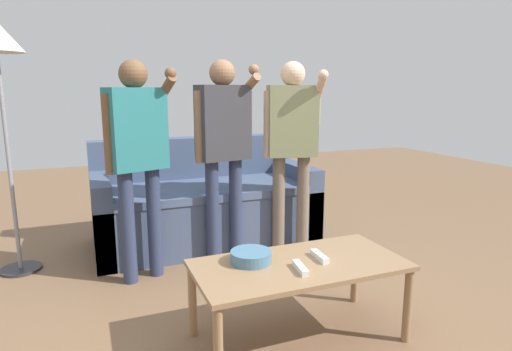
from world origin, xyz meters
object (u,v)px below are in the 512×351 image
(couch, at_px, (204,205))
(game_remote_wand_near, at_px, (319,256))
(game_remote_nunchuk, at_px, (253,262))
(player_left, at_px, (137,146))
(coffee_table, at_px, (299,272))
(snack_bowl, at_px, (251,257))
(game_remote_wand_far, at_px, (300,268))
(player_right, at_px, (292,135))
(player_center, at_px, (223,138))

(couch, height_order, game_remote_wand_near, couch)
(game_remote_nunchuk, height_order, player_left, player_left)
(coffee_table, height_order, player_left, player_left)
(snack_bowl, bearing_deg, game_remote_nunchuk, -96.09)
(coffee_table, distance_m, game_remote_nunchuk, 0.25)
(player_left, xyz_separation_m, game_remote_wand_far, (0.62, -1.15, -0.50))
(coffee_table, distance_m, snack_bowl, 0.26)
(game_remote_nunchuk, height_order, player_right, player_right)
(couch, height_order, game_remote_wand_far, couch)
(couch, distance_m, coffee_table, 1.68)
(game_remote_nunchuk, xyz_separation_m, player_right, (0.75, 1.09, 0.50))
(couch, height_order, game_remote_nunchuk, couch)
(player_right, xyz_separation_m, game_remote_wand_near, (-0.40, -1.13, -0.51))
(snack_bowl, xyz_separation_m, player_center, (0.20, 1.07, 0.50))
(game_remote_nunchuk, distance_m, player_left, 1.21)
(snack_bowl, height_order, game_remote_nunchuk, snack_bowl)
(snack_bowl, distance_m, game_remote_wand_far, 0.27)
(player_center, relative_size, player_right, 1.00)
(coffee_table, height_order, player_center, player_center)
(player_center, bearing_deg, couch, 92.47)
(coffee_table, xyz_separation_m, player_left, (-0.66, 1.06, 0.56))
(couch, xyz_separation_m, player_right, (0.57, -0.54, 0.64))
(couch, height_order, player_right, player_right)
(couch, distance_m, snack_bowl, 1.60)
(player_center, height_order, player_right, same)
(player_center, height_order, game_remote_wand_near, player_center)
(game_remote_wand_near, bearing_deg, game_remote_nunchuk, 173.84)
(game_remote_wand_near, bearing_deg, player_right, 70.70)
(game_remote_wand_near, xyz_separation_m, game_remote_wand_far, (-0.16, -0.10, -0.00))
(snack_bowl, bearing_deg, game_remote_wand_far, -45.53)
(couch, distance_m, player_center, 0.82)
(couch, bearing_deg, player_right, -43.67)
(coffee_table, relative_size, snack_bowl, 5.12)
(couch, bearing_deg, game_remote_nunchuk, -96.49)
(player_right, height_order, game_remote_wand_far, player_right)
(game_remote_nunchuk, height_order, game_remote_wand_near, game_remote_nunchuk)
(coffee_table, bearing_deg, snack_bowl, 156.44)
(player_center, bearing_deg, game_remote_wand_far, -90.61)
(coffee_table, height_order, game_remote_wand_far, game_remote_wand_far)
(player_center, xyz_separation_m, game_remote_wand_near, (0.15, -1.17, -0.51))
(player_center, xyz_separation_m, player_right, (0.55, -0.03, -0.00))
(player_center, bearing_deg, coffee_table, -88.55)
(snack_bowl, xyz_separation_m, game_remote_nunchuk, (-0.01, -0.06, -0.01))
(game_remote_nunchuk, height_order, player_center, player_center)
(player_left, bearing_deg, game_remote_nunchuk, -67.49)
(game_remote_nunchuk, height_order, game_remote_wand_far, game_remote_nunchuk)
(coffee_table, bearing_deg, game_remote_wand_far, -115.42)
(couch, xyz_separation_m, player_center, (0.02, -0.51, 0.64))
(player_center, bearing_deg, game_remote_wand_near, -82.72)
(player_right, bearing_deg, coffee_table, -114.39)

